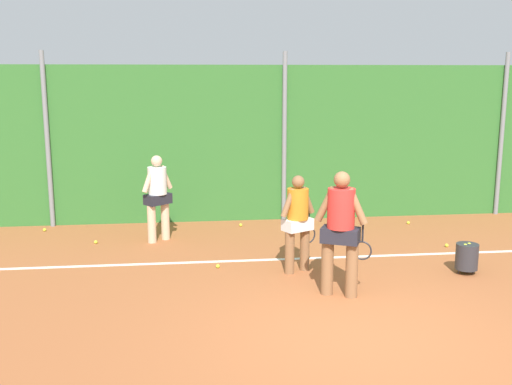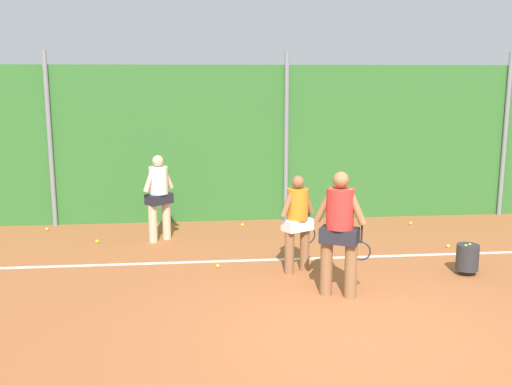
% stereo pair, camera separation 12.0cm
% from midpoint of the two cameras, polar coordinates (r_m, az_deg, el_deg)
% --- Properties ---
extents(ground_plane, '(26.70, 26.70, 0.00)m').
position_cam_midpoint_polar(ground_plane, '(9.41, 6.43, -8.71)').
color(ground_plane, '#A85B33').
extents(hedge_fence_backdrop, '(17.35, 0.25, 3.40)m').
position_cam_midpoint_polar(hedge_fence_backdrop, '(13.25, 2.33, 4.72)').
color(hedge_fence_backdrop, '#33702D').
rests_on(hedge_fence_backdrop, ground_plane).
extents(fence_post_left, '(0.10, 0.10, 3.68)m').
position_cam_midpoint_polar(fence_post_left, '(13.24, -19.55, 4.70)').
color(fence_post_left, gray).
rests_on(fence_post_left, ground_plane).
extents(fence_post_center, '(0.10, 0.10, 3.68)m').
position_cam_midpoint_polar(fence_post_center, '(13.06, 2.46, 5.25)').
color(fence_post_center, gray).
rests_on(fence_post_center, ground_plane).
extents(fence_post_right, '(0.10, 0.10, 3.68)m').
position_cam_midpoint_polar(fence_post_right, '(14.70, 22.19, 5.10)').
color(fence_post_right, gray).
rests_on(fence_post_right, ground_plane).
extents(court_baseline_paint, '(12.68, 0.10, 0.01)m').
position_cam_midpoint_polar(court_baseline_paint, '(10.64, 4.81, -6.27)').
color(court_baseline_paint, white).
rests_on(court_baseline_paint, ground_plane).
extents(player_foreground_near, '(0.79, 0.52, 1.85)m').
position_cam_midpoint_polar(player_foreground_near, '(8.67, 7.71, -3.30)').
color(player_foreground_near, '#8C603D').
rests_on(player_foreground_near, ground_plane).
extents(player_midcourt, '(0.66, 0.48, 1.61)m').
position_cam_midpoint_polar(player_midcourt, '(9.70, 3.66, -2.49)').
color(player_midcourt, '#8C603D').
rests_on(player_midcourt, ground_plane).
extents(player_backcourt_far, '(0.57, 0.54, 1.68)m').
position_cam_midpoint_polar(player_backcourt_far, '(11.65, -9.67, -0.08)').
color(player_backcourt_far, beige).
rests_on(player_backcourt_far, ground_plane).
extents(ball_hopper, '(0.36, 0.36, 0.51)m').
position_cam_midpoint_polar(ball_hopper, '(10.31, 19.17, -5.78)').
color(ball_hopper, '#2D2D33').
rests_on(ball_hopper, ground_plane).
extents(tennis_ball_0, '(0.07, 0.07, 0.07)m').
position_cam_midpoint_polar(tennis_ball_0, '(11.82, 17.47, -4.83)').
color(tennis_ball_0, '#CCDB33').
rests_on(tennis_ball_0, ground_plane).
extents(tennis_ball_1, '(0.07, 0.07, 0.07)m').
position_cam_midpoint_polar(tennis_ball_1, '(11.91, -15.34, -4.58)').
color(tennis_ball_1, '#CCDB33').
rests_on(tennis_ball_1, ground_plane).
extents(tennis_ball_2, '(0.07, 0.07, 0.07)m').
position_cam_midpoint_polar(tennis_ball_2, '(13.15, -19.79, -3.37)').
color(tennis_ball_2, '#CCDB33').
rests_on(tennis_ball_2, ground_plane).
extents(tennis_ball_3, '(0.07, 0.07, 0.07)m').
position_cam_midpoint_polar(tennis_ball_3, '(12.77, -1.74, -3.12)').
color(tennis_ball_3, '#CCDB33').
rests_on(tennis_ball_3, ground_plane).
extents(tennis_ball_4, '(0.07, 0.07, 0.07)m').
position_cam_midpoint_polar(tennis_ball_4, '(13.36, 14.09, -2.82)').
color(tennis_ball_4, '#CCDB33').
rests_on(tennis_ball_4, ground_plane).
extents(tennis_ball_5, '(0.07, 0.07, 0.07)m').
position_cam_midpoint_polar(tennis_ball_5, '(10.11, -4.01, -7.03)').
color(tennis_ball_5, '#CCDB33').
rests_on(tennis_ball_5, ground_plane).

